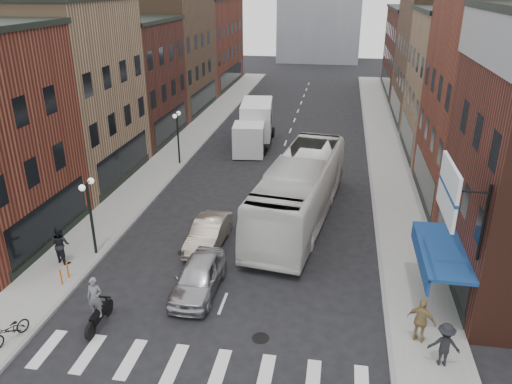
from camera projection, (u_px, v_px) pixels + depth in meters
ground at (217, 317)px, 20.97m from camera, size 160.00×160.00×0.00m
sidewalk_left at (182, 148)px, 42.24m from camera, size 3.00×74.00×0.15m
sidewalk_right at (387, 159)px, 39.60m from camera, size 3.00×74.00×0.15m
curb_left at (199, 149)px, 42.04m from camera, size 0.20×74.00×0.16m
curb_right at (368, 158)px, 39.86m from camera, size 0.20×74.00×0.16m
crosswalk_stripes at (198, 367)px, 18.24m from camera, size 12.00×2.20×0.01m
bldg_left_mid_a at (48, 92)px, 33.62m from camera, size 10.30×10.20×12.30m
bldg_left_mid_b at (113, 81)px, 43.09m from camera, size 10.30×10.20×10.30m
bldg_left_far_a at (156, 48)px, 52.50m from camera, size 10.30×12.20×13.30m
bldg_left_far_b at (194, 43)px, 65.60m from camera, size 10.30×16.20×11.30m
bldg_right_mid_b at (480, 86)px, 38.24m from camera, size 10.30×10.20×11.30m
bldg_right_far_a at (453, 59)px, 48.04m from camera, size 10.30×12.20×12.30m
bldg_right_far_b at (430, 52)px, 61.14m from camera, size 10.30×16.20×10.30m
awning_blue at (437, 251)px, 20.83m from camera, size 1.80×5.00×0.78m
billboard_sign at (451, 192)px, 17.71m from camera, size 1.52×3.00×3.70m
streetlamp_near at (89, 204)px, 24.62m from camera, size 0.32×1.22×4.11m
streetlamp_far at (178, 128)px, 37.33m from camera, size 0.32×1.22×4.11m
bike_rack at (64, 273)px, 23.11m from camera, size 0.08×0.68×0.80m
box_truck at (254, 126)px, 42.26m from camera, size 3.08×8.43×3.57m
motorcycle_rider at (97, 304)px, 19.99m from camera, size 0.65×2.28×2.32m
transit_bus at (300, 190)px, 28.94m from camera, size 4.95×13.81×3.76m
sedan_left_near at (198, 277)px, 22.43m from camera, size 1.86×4.58×1.56m
sedan_left_far at (209, 233)px, 26.43m from camera, size 1.72×4.49×1.46m
parked_bicycle at (10, 331)px, 19.24m from camera, size 1.11×1.81×0.90m
ped_left_solo at (61, 244)px, 24.50m from camera, size 1.09×0.86×1.96m
ped_right_a at (445, 345)px, 17.89m from camera, size 1.15×0.62×1.73m
ped_right_b at (421, 321)px, 19.03m from camera, size 1.23×0.97×1.88m
ped_right_c at (429, 251)px, 23.89m from camera, size 1.01×0.75×1.90m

